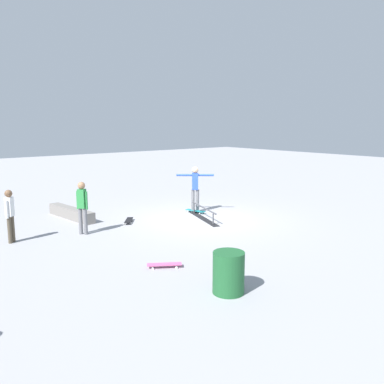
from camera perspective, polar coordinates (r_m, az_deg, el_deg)
ground_plane at (r=14.16m, az=1.26°, el=-3.82°), size 60.00×60.00×0.00m
grind_rail at (r=14.18m, az=1.57°, el=-3.03°), size 2.33×1.00×0.42m
skate_ledge at (r=14.84m, az=-16.57°, el=-2.85°), size 2.55×0.65×0.38m
skater_main at (r=15.03m, az=0.44°, el=0.84°), size 0.94×1.11×1.71m
skateboard_main at (r=15.12m, az=0.48°, el=-2.65°), size 0.82×0.40×0.09m
bystander_green_shirt at (r=12.51m, az=-15.14°, el=-1.76°), size 0.33×0.28×1.59m
bystander_white_shirt at (r=12.34m, az=-24.18°, el=-2.70°), size 0.28×0.29×1.49m
loose_skateboard_pink at (r=9.57m, az=-3.90°, el=-10.12°), size 0.60×0.78×0.09m
loose_skateboard_black at (r=13.85m, az=-8.87°, el=-3.93°), size 0.75×0.65×0.09m
trash_bin at (r=8.14m, az=5.14°, el=-11.20°), size 0.63×0.63×0.83m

